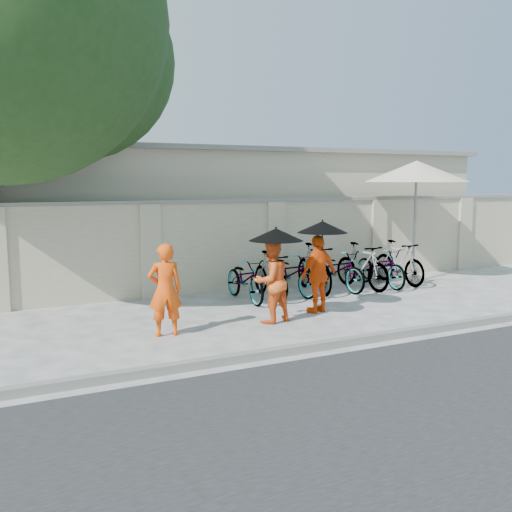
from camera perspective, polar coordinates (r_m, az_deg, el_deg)
name	(u,v)px	position (r m, az deg, el deg)	size (l,w,h in m)	color
ground	(257,325)	(9.97, 0.06, -6.94)	(80.00, 80.00, 0.00)	silver
kerb	(308,348)	(8.51, 5.20, -9.11)	(40.00, 0.16, 0.12)	gray
compound_wall	(234,246)	(13.05, -2.22, 1.00)	(20.00, 0.30, 2.00)	beige
building_behind	(212,211)	(16.88, -4.39, 4.54)	(14.00, 6.00, 3.20)	beige
shade_tree	(1,35)	(11.92, -24.11, 19.55)	(6.70, 6.20, 8.20)	#48321A
monk_left	(165,290)	(9.28, -9.08, -3.36)	(0.55, 0.36, 1.51)	#FF4F0C
monk_center	(271,281)	(10.02, 1.52, -2.50)	(0.72, 0.56, 1.49)	orange
parasol_center	(276,235)	(9.86, 2.01, 2.16)	(0.95, 0.95, 0.83)	black
monk_right	(319,274)	(10.84, 6.27, -1.79)	(0.87, 0.36, 1.48)	#F6510D
parasol_right	(322,227)	(10.68, 6.66, 2.90)	(0.95, 0.95, 0.91)	black
patio_umbrella	(417,173)	(14.41, 15.76, 8.02)	(2.95, 2.95, 2.96)	gray
bike_0	(245,279)	(11.84, -1.07, -2.33)	(0.61, 1.74, 0.92)	gray
bike_1	(271,275)	(12.10, 1.46, -1.93)	(0.47, 1.65, 0.99)	gray
bike_2	(291,273)	(12.53, 3.53, -1.72)	(0.63, 1.80, 0.95)	gray
bike_3	(314,268)	(12.83, 5.83, -1.21)	(0.51, 1.81, 1.09)	gray
bike_4	(337,270)	(13.12, 8.15, -1.35)	(0.63, 1.81, 0.95)	gray
bike_5	(362,266)	(13.37, 10.54, -0.99)	(0.50, 1.77, 1.06)	gray
bike_6	(381,267)	(13.79, 12.36, -1.05)	(0.62, 1.78, 0.94)	gray
bike_7	(399,262)	(14.20, 14.10, -0.62)	(0.49, 1.74, 1.05)	gray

